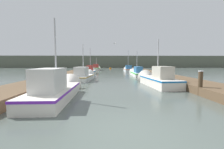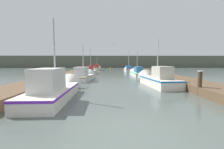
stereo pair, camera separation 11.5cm
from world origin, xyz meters
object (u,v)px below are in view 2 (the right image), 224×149
Objects in this scene: fishing_boat_3 at (137,73)px; mooring_piling_1 at (137,70)px; fishing_boat_2 at (84,76)px; fishing_boat_5 at (128,70)px; fishing_boat_0 at (57,88)px; fishing_boat_1 at (156,79)px; fishing_boat_4 at (91,71)px; fishing_boat_6 at (97,68)px; seagull_lead at (115,43)px; mooring_piling_0 at (200,83)px; channel_buoy at (111,69)px.

mooring_piling_1 is at bearing 79.49° from fishing_boat_3.
fishing_boat_2 is 0.83× the size of fishing_boat_3.
fishing_boat_2 is 15.50m from fishing_boat_5.
fishing_boat_1 is (6.70, 4.19, -0.00)m from fishing_boat_0.
fishing_boat_5 is at bearing 33.34° from fishing_boat_4.
seagull_lead is at bearing -75.61° from fishing_boat_6.
fishing_boat_0 is at bearing -111.96° from mooring_piling_1.
fishing_boat_5 is at bearing 93.18° from mooring_piling_0.
channel_buoy is (-3.41, 28.77, -0.32)m from fishing_boat_1.
channel_buoy is 2.03× the size of seagull_lead.
fishing_boat_1 is 14.89m from fishing_boat_4.
seagull_lead reaches higher than mooring_piling_0.
fishing_boat_4 is 1.01× the size of fishing_boat_6.
fishing_boat_2 is at bearing -142.26° from fishing_boat_3.
fishing_boat_2 is at bearing -97.34° from channel_buoy.
fishing_boat_3 is at bearing -100.34° from mooring_piling_1.
fishing_boat_5 is at bearing 84.43° from fishing_boat_1.
mooring_piling_1 is (1.24, 15.49, 0.05)m from fishing_boat_1.
fishing_boat_6 is (-6.82, 13.96, 0.08)m from fishing_boat_3.
fishing_boat_6 is 3.35× the size of mooring_piling_0.
seagull_lead is (3.56, -18.55, 3.54)m from fishing_boat_6.
fishing_boat_1 is at bearing -62.98° from fishing_boat_4.
seagull_lead is (-4.44, 8.56, 3.30)m from mooring_piling_0.
mooring_piling_0 is (1.25, -4.01, 0.23)m from fishing_boat_1.
mooring_piling_0 is at bearing -0.03° from fishing_boat_0.
seagull_lead is (-3.26, -4.59, 3.62)m from fishing_boat_3.
fishing_boat_0 is 1.25× the size of fishing_boat_4.
fishing_boat_6 is at bearing 100.81° from fishing_boat_1.
mooring_piling_1 is (1.20, -2.45, 0.11)m from fishing_boat_5.
fishing_boat_2 reaches higher than mooring_piling_1.
seagull_lead is (3.51, 8.74, 3.53)m from fishing_boat_0.
mooring_piling_0 is at bearing -40.41° from fishing_boat_2.
fishing_boat_6 reaches higher than mooring_piling_1.
fishing_boat_4 is 9.06× the size of seagull_lead.
fishing_boat_0 reaches higher than fishing_boat_6.
fishing_boat_1 is at bearing 107.36° from mooring_piling_0.
fishing_boat_1 reaches higher than channel_buoy.
seagull_lead reaches higher than fishing_boat_3.
fishing_boat_4 is 9.96m from fishing_boat_6.
fishing_boat_3 is (0.08, 9.14, -0.09)m from fishing_boat_1.
fishing_boat_4 is 10.08m from seagull_lead.
fishing_boat_2 reaches higher than fishing_boat_6.
fishing_boat_4 is at bearing -164.13° from mooring_piling_1.
channel_buoy is at bearing 109.26° from mooring_piling_1.
channel_buoy is at bearing 76.12° from fishing_boat_4.
seagull_lead is (3.42, 0.62, 3.58)m from fishing_boat_2.
fishing_boat_2 is at bearing -115.87° from fishing_boat_5.
mooring_piling_0 is at bearing -70.05° from fishing_boat_6.
fishing_boat_6 is at bearing 106.43° from mooring_piling_0.
seagull_lead reaches higher than channel_buoy.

